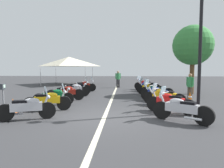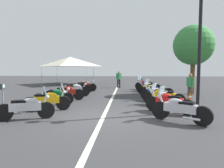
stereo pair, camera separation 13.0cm
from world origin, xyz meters
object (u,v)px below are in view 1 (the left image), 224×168
Objects in this scene: bystander_1 at (190,85)px; motorcycle_right_row_6 at (148,86)px; motorcycle_left_row_2 at (54,96)px; roadside_tree_0 at (193,45)px; motorcycle_left_row_6 at (83,86)px; motorcycle_right_row_5 at (149,88)px; motorcycle_right_row_7 at (145,85)px; motorcycle_left_row_0 at (28,107)px; motorcycle_right_row_2 at (164,97)px; motorcycle_left_row_1 at (48,100)px; parking_meter at (3,94)px; motorcycle_right_row_1 at (170,102)px; motorcycle_right_row_3 at (157,93)px; motorcycle_right_row_0 at (181,109)px; street_lamp_twin_globe at (201,28)px; traffic_cone_1 at (190,98)px; event_tent at (69,62)px; motorcycle_left_row_5 at (78,88)px; motorcycle_left_row_3 at (66,93)px; traffic_cone_0 at (13,106)px; motorcycle_right_row_4 at (156,90)px; motorcycle_left_row_4 at (73,90)px; bystander_0 at (118,78)px.

motorcycle_right_row_6 is at bearing -94.01° from bystander_1.
motorcycle_left_row_2 is 10.30m from roadside_tree_0.
motorcycle_left_row_2 is at bearing -106.40° from motorcycle_left_row_6.
motorcycle_right_row_7 is at bearing -61.66° from motorcycle_right_row_5.
motorcycle_left_row_0 is 1.00× the size of motorcycle_right_row_2.
motorcycle_left_row_1 is 0.41× the size of roadside_tree_0.
motorcycle_right_row_6 is 10.84m from parking_meter.
motorcycle_right_row_1 is 1.04× the size of motorcycle_right_row_3.
motorcycle_right_row_0 is 6.60m from parking_meter.
motorcycle_right_row_6 is at bearing 10.34° from street_lamp_twin_globe.
motorcycle_right_row_5 is 0.36× the size of street_lamp_twin_globe.
street_lamp_twin_globe reaches higher than motorcycle_right_row_6.
traffic_cone_1 is (-0.43, -1.68, -0.18)m from motorcycle_right_row_3.
street_lamp_twin_globe reaches higher than motorcycle_right_row_7.
motorcycle_right_row_2 is (3.03, -0.00, -0.00)m from motorcycle_right_row_0.
motorcycle_right_row_0 reaches higher than traffic_cone_1.
motorcycle_right_row_5 is 12.17m from event_tent.
motorcycle_left_row_5 is at bearing 65.03° from motorcycle_right_row_7.
event_tent is at bearing 83.14° from motorcycle_left_row_2.
motorcycle_left_row_1 is at bearing -100.21° from motorcycle_left_row_2.
motorcycle_right_row_2 is (-1.36, -5.38, 0.01)m from motorcycle_left_row_3.
motorcycle_right_row_5 reaches higher than motorcycle_left_row_3.
roadside_tree_0 is (6.20, -1.73, -0.04)m from street_lamp_twin_globe.
traffic_cone_0 is (-7.89, 1.34, -0.18)m from motorcycle_left_row_6.
motorcycle_right_row_6 is (3.04, 0.20, -0.00)m from motorcycle_right_row_4.
motorcycle_right_row_5 is at bearing -29.23° from motorcycle_left_row_6.
motorcycle_left_row_4 reaches higher than traffic_cone_0.
motorcycle_left_row_6 is (2.98, -0.01, 0.01)m from motorcycle_left_row_4.
motorcycle_right_row_5 is 2.83m from motorcycle_right_row_7.
street_lamp_twin_globe is at bearing 170.85° from traffic_cone_1.
motorcycle_left_row_3 is at bearing -20.62° from traffic_cone_0.
motorcycle_left_row_3 is 9.52m from roadside_tree_0.
motorcycle_left_row_6 is 1.33× the size of bystander_0.
motorcycle_right_row_3 reaches higher than motorcycle_right_row_4.
motorcycle_left_row_1 is 3.28× the size of traffic_cone_1.
motorcycle_left_row_5 is 0.40× the size of roadside_tree_0.
bystander_1 is at bearing -17.31° from traffic_cone_1.
motorcycle_right_row_2 is at bearing -31.46° from motorcycle_left_row_3.
motorcycle_right_row_1 is at bearing 30.47° from bystander_1.
motorcycle_right_row_6 is at bearing -159.26° from bystander_0.
motorcycle_left_row_6 is 9.11m from motorcycle_right_row_1.
motorcycle_right_row_3 is (4.45, -5.36, 0.01)m from motorcycle_left_row_0.
motorcycle_right_row_1 is (-2.93, -5.31, 0.01)m from motorcycle_left_row_3.
bystander_0 reaches higher than motorcycle_left_row_0.
parking_meter is at bearing -175.32° from traffic_cone_0.
motorcycle_right_row_5 is (3.14, 0.04, -0.01)m from motorcycle_right_row_3.
motorcycle_left_row_1 is 7.98m from bystander_1.
motorcycle_right_row_0 is (-7.34, -5.37, -0.00)m from motorcycle_left_row_5.
bystander_1 is at bearing 177.51° from motorcycle_right_row_4.
traffic_cone_1 is (-1.98, -6.88, -0.17)m from motorcycle_left_row_4.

